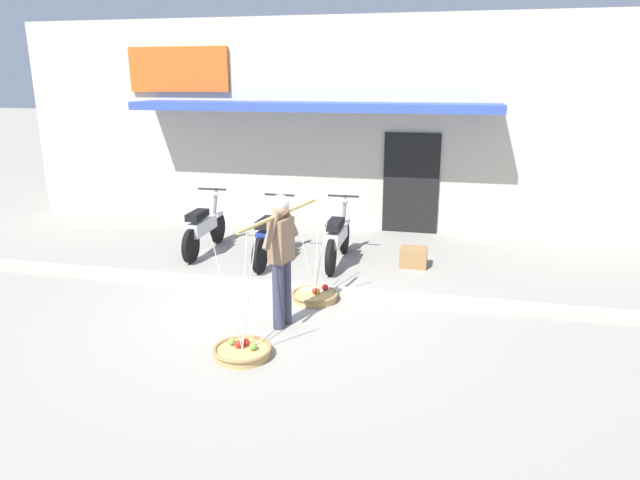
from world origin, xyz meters
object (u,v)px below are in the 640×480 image
motorcycle_nearest_shop (204,228)px  motorcycle_second_in_row (271,236)px  fruit_basket_right_side (242,350)px  fruit_basket_left_side (315,295)px  wooden_crate (413,257)px  fruit_vendor (281,252)px  motorcycle_third_in_row (338,238)px

motorcycle_nearest_shop → motorcycle_second_in_row: 1.36m
fruit_basket_right_side → motorcycle_second_in_row: size_ratio=0.80×
fruit_basket_left_side → wooden_crate: (1.25, 1.82, 0.09)m
fruit_basket_right_side → fruit_vendor: bearing=77.7°
motorcycle_nearest_shop → motorcycle_third_in_row: same height
motorcycle_third_in_row → wooden_crate: 1.30m
fruit_basket_left_side → motorcycle_third_in_row: fruit_basket_left_side is taller
fruit_basket_left_side → motorcycle_nearest_shop: fruit_basket_left_side is taller
fruit_basket_right_side → motorcycle_third_in_row: fruit_basket_right_side is taller
wooden_crate → motorcycle_nearest_shop: bearing=-179.2°
motorcycle_third_in_row → wooden_crate: (1.26, 0.13, -0.29)m
fruit_basket_left_side → wooden_crate: bearing=55.5°
fruit_vendor → wooden_crate: (1.45, 2.74, -0.82)m
fruit_vendor → fruit_basket_left_side: size_ratio=1.26×
motorcycle_second_in_row → motorcycle_third_in_row: 1.13m
fruit_basket_right_side → motorcycle_third_in_row: bearing=83.6°
motorcycle_third_in_row → motorcycle_second_in_row: bearing=-172.1°
motorcycle_nearest_shop → motorcycle_third_in_row: size_ratio=1.00×
motorcycle_nearest_shop → wooden_crate: bearing=0.8°
fruit_vendor → motorcycle_second_in_row: fruit_vendor is taller
motorcycle_second_in_row → wooden_crate: (2.38, 0.29, -0.29)m
motorcycle_nearest_shop → fruit_vendor: bearing=-49.9°
fruit_basket_left_side → motorcycle_third_in_row: bearing=90.3°
motorcycle_second_in_row → fruit_basket_left_side: bearing=-53.8°
fruit_basket_right_side → motorcycle_second_in_row: (-0.72, 3.36, 0.38)m
fruit_basket_right_side → motorcycle_nearest_shop: (-2.06, 3.60, 0.38)m
motorcycle_second_in_row → motorcycle_third_in_row: size_ratio=1.00×
fruit_vendor → motorcycle_second_in_row: size_ratio=1.01×
fruit_basket_left_side → fruit_basket_right_side: same height
fruit_basket_right_side → fruit_basket_left_side: bearing=77.6°
motorcycle_second_in_row → motorcycle_third_in_row: bearing=7.9°
fruit_vendor → fruit_basket_right_side: 1.30m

